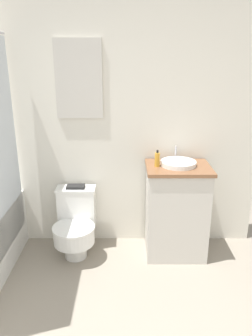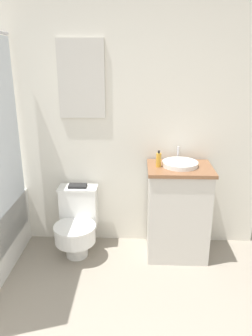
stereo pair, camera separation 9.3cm
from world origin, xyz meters
name	(u,v)px [view 1 (the left image)]	position (x,y,z in m)	size (l,w,h in m)	color
wall_back	(82,117)	(0.00, 2.30, 1.26)	(3.32, 0.07, 2.50)	silver
toilet	(76,224)	(-0.06, 2.02, 0.31)	(0.38, 0.51, 0.62)	white
vanity	(177,211)	(0.87, 2.04, 0.44)	(0.57, 0.45, 0.87)	beige
sink	(179,163)	(0.87, 2.06, 0.89)	(0.32, 0.35, 0.13)	white
soap_bottle	(158,159)	(0.68, 2.03, 0.94)	(0.05, 0.05, 0.15)	gold
book_on_tank	(76,187)	(-0.06, 2.14, 0.63)	(0.17, 0.10, 0.02)	black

